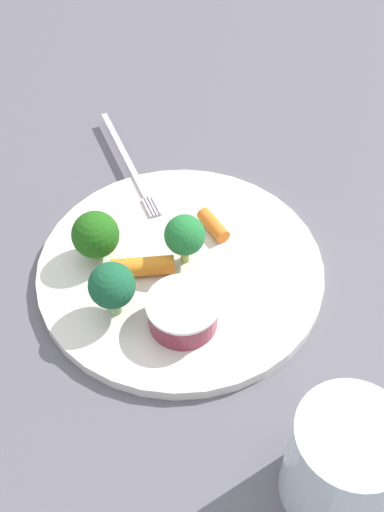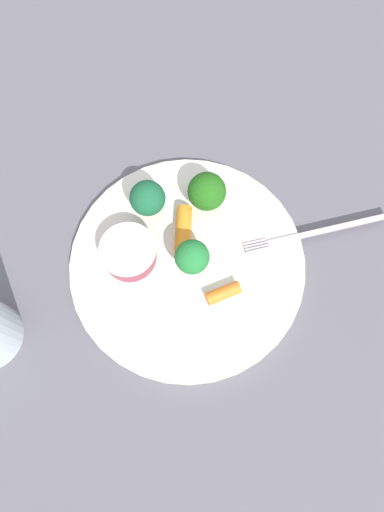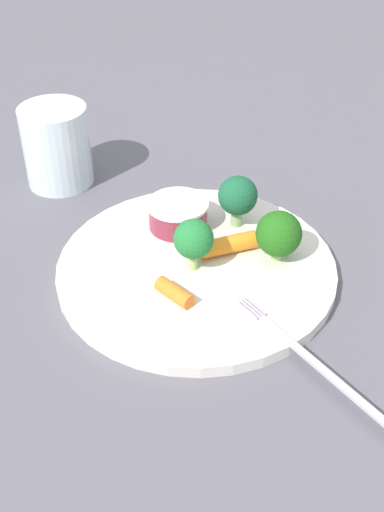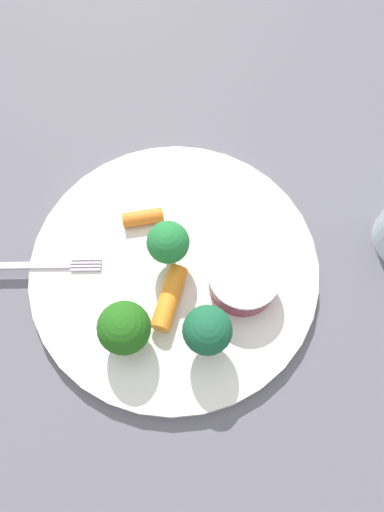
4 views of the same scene
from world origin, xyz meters
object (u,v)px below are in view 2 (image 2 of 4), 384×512
object	(u,v)px
sauce_cup	(129,253)
broccoli_floret_2	(148,199)
carrot_stick_0	(220,296)
carrot_stick_1	(183,231)
broccoli_floret_0	(207,192)
fork	(317,232)
broccoli_floret_1	(190,259)
plate	(187,264)

from	to	relation	value
sauce_cup	broccoli_floret_2	distance (m)	0.06
carrot_stick_0	carrot_stick_1	size ratio (longest dim) A/B	0.67
broccoli_floret_0	fork	world-z (taller)	broccoli_floret_0
broccoli_floret_1	carrot_stick_1	bearing A→B (deg)	143.79
broccoli_floret_2	carrot_stick_0	distance (m)	0.13
broccoli_floret_2	carrot_stick_0	world-z (taller)	broccoli_floret_2
plate	carrot_stick_0	distance (m)	0.06
broccoli_floret_0	broccoli_floret_1	xyz separation A→B (m)	(0.04, -0.07, 0.00)
broccoli_floret_1	broccoli_floret_2	size ratio (longest dim) A/B	0.95
plate	fork	distance (m)	0.15
sauce_cup	fork	world-z (taller)	sauce_cup
broccoli_floret_1	carrot_stick_1	xyz separation A→B (m)	(-0.04, 0.03, -0.02)
plate	fork	xyz separation A→B (m)	(0.08, 0.13, 0.01)
sauce_cup	broccoli_floret_1	xyz separation A→B (m)	(0.06, 0.04, 0.02)
carrot_stick_0	carrot_stick_1	world-z (taller)	carrot_stick_1
fork	broccoli_floret_2	bearing A→B (deg)	-144.28
broccoli_floret_2	fork	bearing A→B (deg)	35.72
broccoli_floret_1	carrot_stick_0	distance (m)	0.05
broccoli_floret_0	carrot_stick_1	distance (m)	0.05
broccoli_floret_2	carrot_stick_0	bearing A→B (deg)	-8.81
plate	carrot_stick_0	size ratio (longest dim) A/B	6.93
plate	broccoli_floret_2	distance (m)	0.09
carrot_stick_0	broccoli_floret_0	bearing A→B (deg)	140.57
plate	broccoli_floret_1	bearing A→B (deg)	-25.51
carrot_stick_0	carrot_stick_1	bearing A→B (deg)	161.86
fork	carrot_stick_1	bearing A→B (deg)	-135.98
sauce_cup	fork	xyz separation A→B (m)	(0.13, 0.17, -0.01)
broccoli_floret_2	carrot_stick_1	xyz separation A→B (m)	(0.05, 0.01, -0.03)
broccoli_floret_2	carrot_stick_1	world-z (taller)	broccoli_floret_2
broccoli_floret_2	broccoli_floret_0	bearing A→B (deg)	53.49
broccoli_floret_1	broccoli_floret_2	distance (m)	0.09
sauce_cup	carrot_stick_0	bearing A→B (deg)	18.49
carrot_stick_1	plate	bearing A→B (deg)	-38.67
plate	broccoli_floret_2	bearing A→B (deg)	168.43
plate	broccoli_floret_0	bearing A→B (deg)	117.19
plate	broccoli_floret_1	world-z (taller)	broccoli_floret_1
broccoli_floret_1	carrot_stick_1	distance (m)	0.05
plate	carrot_stick_1	world-z (taller)	carrot_stick_1
carrot_stick_0	carrot_stick_1	xyz separation A→B (m)	(-0.08, 0.03, 0.00)
broccoli_floret_0	broccoli_floret_1	bearing A→B (deg)	-59.43
plate	broccoli_floret_0	xyz separation A→B (m)	(-0.04, 0.07, 0.03)
broccoli_floret_2	carrot_stick_0	xyz separation A→B (m)	(0.13, -0.02, -0.03)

